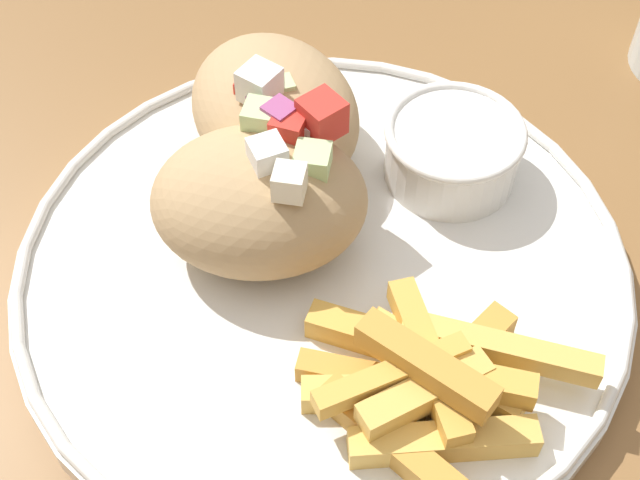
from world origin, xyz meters
TOP-DOWN VIEW (x-y plane):
  - table at (0.00, 0.00)m, footprint 1.20×1.20m
  - plate at (-0.03, -0.00)m, footprint 0.29×0.29m
  - pita_sandwich_near at (-0.06, 0.00)m, footprint 0.13×0.12m
  - pita_sandwich_far at (-0.08, 0.06)m, footprint 0.13×0.13m
  - fries_pile at (0.04, -0.05)m, footprint 0.13×0.10m
  - sauce_ramekin at (0.01, 0.08)m, footprint 0.07×0.07m

SIDE VIEW (x-z plane):
  - table at x=0.00m, z-range 0.29..1.02m
  - plate at x=-0.03m, z-range 0.73..0.75m
  - fries_pile at x=0.04m, z-range 0.74..0.78m
  - sauce_ramekin at x=0.01m, z-range 0.75..0.78m
  - pita_sandwich_far at x=-0.08m, z-range 0.74..0.81m
  - pita_sandwich_near at x=-0.06m, z-range 0.74..0.81m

